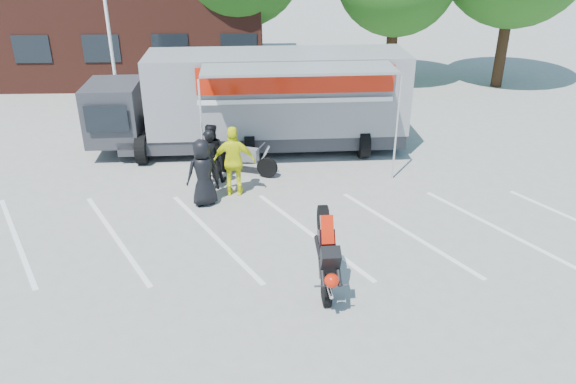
{
  "coord_description": "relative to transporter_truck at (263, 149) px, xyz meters",
  "views": [
    {
      "loc": [
        -0.83,
        -11.09,
        7.0
      ],
      "look_at": [
        -0.36,
        0.7,
        1.3
      ],
      "focal_mm": 35.0,
      "sensor_mm": 36.0,
      "label": 1
    }
  ],
  "objects": [
    {
      "name": "spectator_hivis",
      "position": [
        -0.79,
        -3.51,
        1.01
      ],
      "size": [
        1.2,
        0.53,
        2.01
      ],
      "primitive_type": "imported",
      "rotation": [
        0.0,
        0.0,
        3.11
      ],
      "color": "#F8FF0D",
      "rests_on": "ground"
    },
    {
      "name": "stunt_bike_rider",
      "position": [
        1.25,
        -8.01,
        0.0
      ],
      "size": [
        0.89,
        1.77,
        2.05
      ],
      "primitive_type": null,
      "rotation": [
        0.0,
        0.0,
        0.04
      ],
      "color": "black",
      "rests_on": "ground"
    },
    {
      "name": "office_building",
      "position": [
        -9.04,
        11.17,
        3.5
      ],
      "size": [
        18.0,
        8.0,
        7.0
      ],
      "primitive_type": "cube",
      "color": "#4D2118",
      "rests_on": "ground"
    },
    {
      "name": "spectator_leather_b",
      "position": [
        -1.51,
        -3.14,
        0.91
      ],
      "size": [
        0.77,
        0.63,
        1.82
      ],
      "primitive_type": "imported",
      "rotation": [
        0.0,
        0.0,
        3.49
      ],
      "color": "black",
      "rests_on": "ground"
    },
    {
      "name": "spectator_leather_c",
      "position": [
        -1.53,
        -2.57,
        0.89
      ],
      "size": [
        0.92,
        0.75,
        1.77
      ],
      "primitive_type": "imported",
      "rotation": [
        0.0,
        0.0,
        3.23
      ],
      "color": "black",
      "rests_on": "ground"
    },
    {
      "name": "parking_bay_lines",
      "position": [
        0.96,
        -5.83,
        0.01
      ],
      "size": [
        18.09,
        13.33,
        0.01
      ],
      "primitive_type": "cube",
      "rotation": [
        0.0,
        0.0,
        0.52
      ],
      "color": "white",
      "rests_on": "ground"
    },
    {
      "name": "parked_motorcycle",
      "position": [
        -0.56,
        -2.13,
        0.0
      ],
      "size": [
        2.24,
        1.38,
        1.11
      ],
      "primitive_type": null,
      "rotation": [
        0.0,
        0.0,
        1.23
      ],
      "color": "silver",
      "rests_on": "ground"
    },
    {
      "name": "transporter_truck",
      "position": [
        0.0,
        0.0,
        0.0
      ],
      "size": [
        10.35,
        5.24,
        3.24
      ],
      "primitive_type": null,
      "rotation": [
        0.0,
        0.0,
        0.03
      ],
      "color": "gray",
      "rests_on": "ground"
    },
    {
      "name": "spectator_leather_a",
      "position": [
        -1.6,
        -4.08,
        0.93
      ],
      "size": [
        1.08,
        0.92,
        1.86
      ],
      "primitive_type": "imported",
      "rotation": [
        0.0,
        0.0,
        3.58
      ],
      "color": "black",
      "rests_on": "ground"
    },
    {
      "name": "ground",
      "position": [
        0.96,
        -6.83,
        0.0
      ],
      "size": [
        100.0,
        100.0,
        0.0
      ],
      "primitive_type": "plane",
      "color": "#979792",
      "rests_on": "ground"
    }
  ]
}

